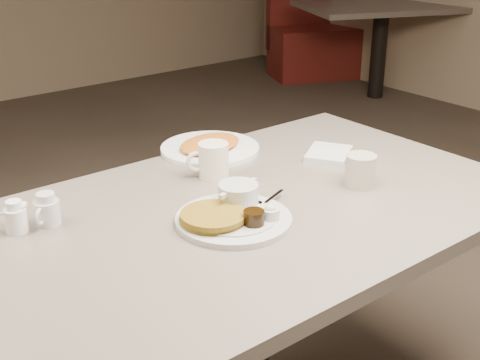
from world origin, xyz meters
TOP-DOWN VIEW (x-y plane):
  - diner_table at (0.00, 0.00)m, footprint 1.50×0.90m
  - main_plate at (-0.07, -0.04)m, footprint 0.37×0.34m
  - coffee_mug_near at (0.34, -0.09)m, footprint 0.13×0.11m
  - napkin at (0.43, 0.12)m, footprint 0.19×0.18m
  - coffee_mug_far at (0.06, 0.22)m, footprint 0.13×0.11m
  - creamer_left at (-0.43, 0.23)m, footprint 0.08×0.08m
  - creamer_right at (-0.51, 0.23)m, footprint 0.07×0.06m
  - hash_plate at (0.17, 0.39)m, footprint 0.39×0.39m
  - booth_back_right at (3.47, 2.89)m, footprint 1.71×1.82m

SIDE VIEW (x-z plane):
  - booth_back_right at x=3.47m, z-range -0.15..0.97m
  - diner_table at x=0.00m, z-range 0.21..0.96m
  - napkin at x=0.43m, z-range 0.75..0.77m
  - hash_plate at x=0.17m, z-range 0.75..0.78m
  - main_plate at x=-0.07m, z-range 0.74..0.81m
  - creamer_left at x=-0.43m, z-range 0.75..0.83m
  - creamer_right at x=-0.51m, z-range 0.75..0.83m
  - coffee_mug_near at x=0.34m, z-range 0.75..0.84m
  - coffee_mug_far at x=0.06m, z-range 0.75..0.85m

